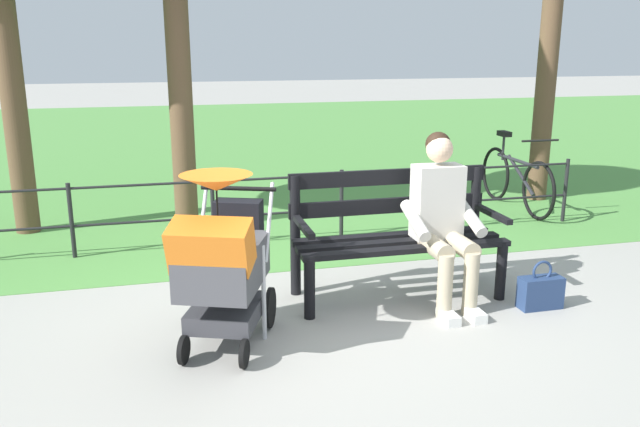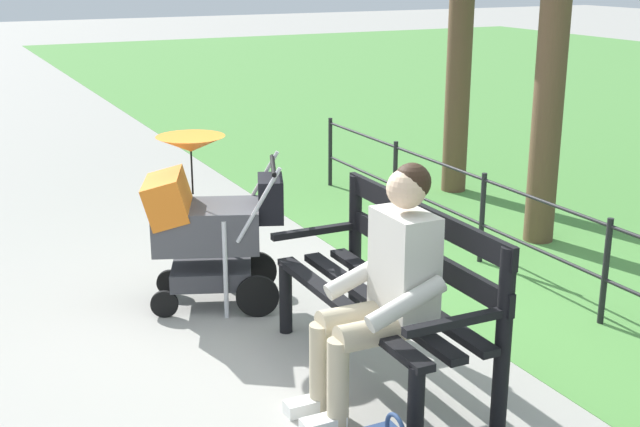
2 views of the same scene
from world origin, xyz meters
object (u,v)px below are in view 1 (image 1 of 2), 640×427
at_px(park_bench, 395,229).
at_px(stroller, 223,259).
at_px(handbag, 540,292).
at_px(bicycle, 516,179).
at_px(person_on_bench, 443,215).

bearing_deg(park_bench, stroller, 23.51).
bearing_deg(handbag, stroller, 1.24).
xyz_separation_m(handbag, bicycle, (-1.39, -2.73, 0.24)).
bearing_deg(person_on_bench, bicycle, -130.41).
bearing_deg(person_on_bench, handbag, 153.75).
bearing_deg(stroller, park_bench, -156.49).
relative_size(park_bench, handbag, 4.33).
height_order(park_bench, handbag, park_bench).
bearing_deg(bicycle, park_bench, 43.08).
height_order(stroller, handbag, stroller).
xyz_separation_m(person_on_bench, stroller, (1.67, 0.38, -0.08)).
distance_m(stroller, bicycle, 4.65).
bearing_deg(park_bench, person_on_bench, 142.06).
height_order(stroller, bicycle, stroller).
bearing_deg(stroller, bicycle, -143.15).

